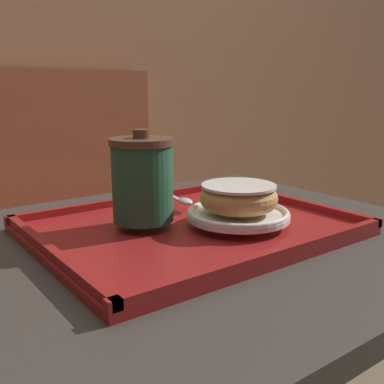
% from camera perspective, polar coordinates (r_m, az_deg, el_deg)
% --- Properties ---
extents(booth_bench, '(1.14, 0.44, 1.00)m').
position_cam_1_polar(booth_bench, '(1.56, -21.59, -11.41)').
color(booth_bench, brown).
rests_on(booth_bench, ground_plane).
extents(cafe_table, '(0.77, 0.66, 0.72)m').
position_cam_1_polar(cafe_table, '(0.77, 0.24, -18.35)').
color(cafe_table, '#38332D').
rests_on(cafe_table, ground_plane).
extents(serving_tray, '(0.46, 0.36, 0.02)m').
position_cam_1_polar(serving_tray, '(0.70, 0.00, -4.55)').
color(serving_tray, maroon).
rests_on(serving_tray, cafe_table).
extents(coffee_cup_front, '(0.10, 0.10, 0.14)m').
position_cam_1_polar(coffee_cup_front, '(0.67, -6.31, 1.63)').
color(coffee_cup_front, '#235638').
rests_on(coffee_cup_front, serving_tray).
extents(plate_with_chocolate_donut, '(0.16, 0.16, 0.01)m').
position_cam_1_polar(plate_with_chocolate_donut, '(0.69, 5.89, -2.79)').
color(plate_with_chocolate_donut, white).
rests_on(plate_with_chocolate_donut, serving_tray).
extents(donut_chocolate_glazed, '(0.12, 0.12, 0.04)m').
position_cam_1_polar(donut_chocolate_glazed, '(0.68, 5.94, -0.62)').
color(donut_chocolate_glazed, tan).
rests_on(donut_chocolate_glazed, plate_with_chocolate_donut).
extents(spoon, '(0.04, 0.14, 0.01)m').
position_cam_1_polar(spoon, '(0.78, -1.46, -0.96)').
color(spoon, silver).
rests_on(spoon, serving_tray).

